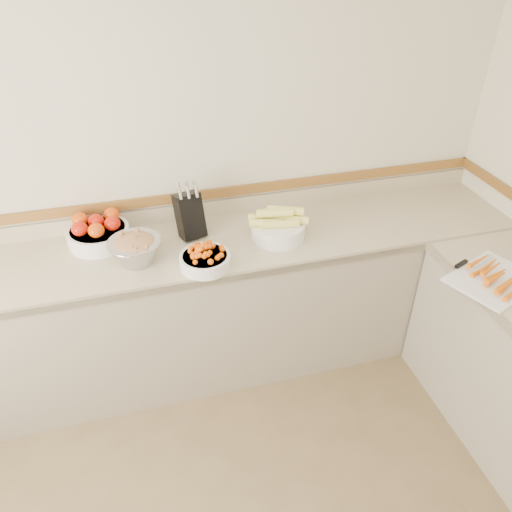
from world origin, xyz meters
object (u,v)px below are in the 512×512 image
object	(u,v)px
knife_block	(190,214)
cherry_tomato_bowl	(205,258)
corn_bowl	(278,226)
cutting_board	(494,278)
rhubarb_bowl	(135,249)
tomato_bowl	(98,232)

from	to	relation	value
knife_block	cherry_tomato_bowl	bearing A→B (deg)	-86.41
knife_block	corn_bowl	bearing A→B (deg)	-17.95
corn_bowl	cutting_board	distance (m)	1.16
rhubarb_bowl	cutting_board	distance (m)	1.85
cherry_tomato_bowl	corn_bowl	bearing A→B (deg)	21.09
knife_block	tomato_bowl	distance (m)	0.52
corn_bowl	cutting_board	world-z (taller)	corn_bowl
cutting_board	knife_block	bearing A→B (deg)	149.02
cherry_tomato_bowl	cutting_board	bearing A→B (deg)	-20.35
tomato_bowl	cherry_tomato_bowl	world-z (taller)	tomato_bowl
rhubarb_bowl	corn_bowl	bearing A→B (deg)	2.73
knife_block	tomato_bowl	xyz separation A→B (m)	(-0.51, 0.06, -0.07)
cherry_tomato_bowl	knife_block	bearing A→B (deg)	93.59
cherry_tomato_bowl	rhubarb_bowl	world-z (taller)	rhubarb_bowl
corn_bowl	cutting_board	xyz separation A→B (m)	(0.93, -0.69, -0.05)
tomato_bowl	cherry_tomato_bowl	xyz separation A→B (m)	(0.53, -0.39, -0.02)
rhubarb_bowl	cutting_board	world-z (taller)	rhubarb_bowl
tomato_bowl	rhubarb_bowl	distance (m)	0.31
knife_block	tomato_bowl	world-z (taller)	knife_block
rhubarb_bowl	cherry_tomato_bowl	bearing A→B (deg)	-21.84
tomato_bowl	cutting_board	xyz separation A→B (m)	(1.92, -0.90, -0.05)
tomato_bowl	corn_bowl	distance (m)	1.01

